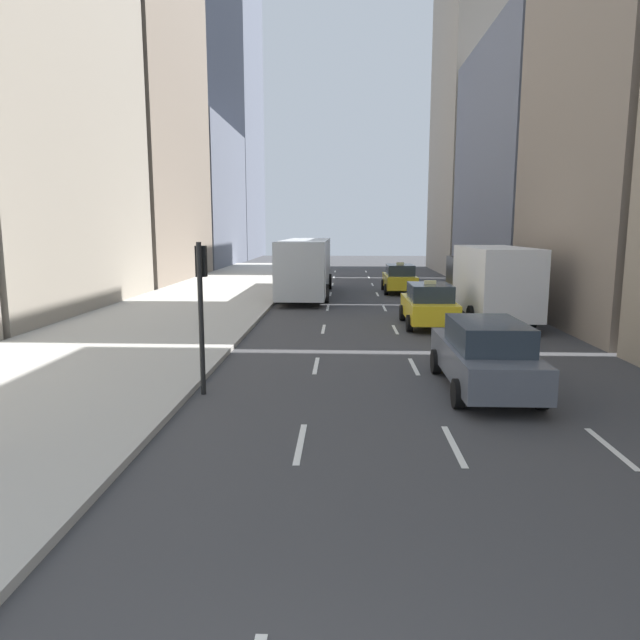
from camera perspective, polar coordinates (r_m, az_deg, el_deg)
The scene contains 10 objects.
sidewalk_left at distance 30.18m, azimuth -12.19°, elevation 1.66°, with size 8.00×66.00×0.15m, color #ADAAA3.
lane_markings at distance 25.34m, azimuth 6.93°, elevation 0.24°, with size 5.72×56.00×0.01m.
building_row_left at distance 51.44m, azimuth -14.99°, elevation 19.29°, with size 6.00×81.08×35.61m.
building_row_right at distance 33.43m, azimuth 23.90°, elevation 20.55°, with size 6.00×58.21×26.09m.
taxi_lead at distance 35.24m, azimuth 7.96°, elevation 4.15°, with size 2.02×4.40×1.87m.
taxi_second at distance 23.27m, azimuth 10.82°, elevation 1.52°, with size 2.02×4.40×1.87m.
sedan_black_near at distance 14.37m, azimuth 16.14°, elevation -3.35°, with size 2.02×4.90×1.74m.
city_bus at distance 33.26m, azimuth -1.41°, elevation 5.51°, with size 2.80×11.61×3.25m.
box_truck at distance 25.49m, azimuth 16.54°, elevation 3.84°, with size 2.58×8.40×3.15m.
traffic_light_pole at distance 13.61m, azimuth -11.79°, elevation 2.64°, with size 0.24×0.42×3.60m.
Camera 1 is at (0.57, -1.96, 3.92)m, focal length 32.00 mm.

